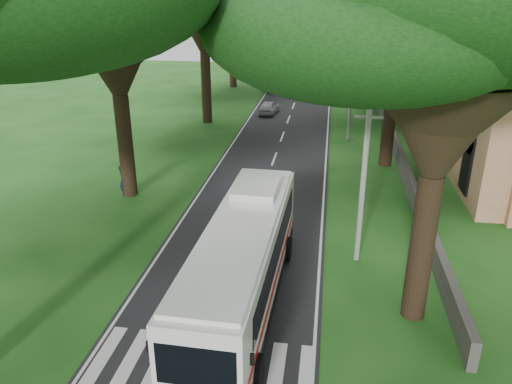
% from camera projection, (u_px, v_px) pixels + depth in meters
% --- Properties ---
extents(ground, '(140.00, 140.00, 0.00)m').
position_uv_depth(ground, '(213.00, 328.00, 18.67)').
color(ground, '#194714').
rests_on(ground, ground).
extents(road, '(8.00, 120.00, 0.04)m').
position_uv_depth(road, '(281.00, 140.00, 41.52)').
color(road, black).
rests_on(road, ground).
extents(crosswalk, '(8.00, 3.00, 0.01)m').
position_uv_depth(crosswalk, '(200.00, 365.00, 16.84)').
color(crosswalk, silver).
rests_on(crosswalk, ground).
extents(property_wall, '(0.35, 50.00, 1.20)m').
position_uv_depth(property_wall, '(394.00, 141.00, 39.15)').
color(property_wall, '#383533').
rests_on(property_wall, ground).
extents(pole_near, '(1.60, 0.24, 8.00)m').
position_uv_depth(pole_near, '(364.00, 176.00, 21.81)').
color(pole_near, gray).
rests_on(pole_near, ground).
extents(pole_mid, '(1.60, 0.24, 8.00)m').
position_uv_depth(pole_mid, '(351.00, 90.00, 40.09)').
color(pole_mid, gray).
rests_on(pole_mid, ground).
extents(pole_far, '(1.60, 0.24, 8.00)m').
position_uv_depth(pole_far, '(347.00, 57.00, 58.37)').
color(pole_far, gray).
rests_on(pole_far, ground).
extents(tree_r_mida, '(13.22, 13.22, 13.68)m').
position_uv_depth(tree_r_mida, '(401.00, 6.00, 31.76)').
color(tree_r_mida, black).
rests_on(tree_r_mida, ground).
extents(coach_bus, '(3.23, 12.58, 3.69)m').
position_uv_depth(coach_bus, '(243.00, 262.00, 19.30)').
color(coach_bus, white).
rests_on(coach_bus, ground).
extents(distant_car_a, '(1.97, 3.92, 1.28)m').
position_uv_depth(distant_car_a, '(269.00, 107.00, 49.85)').
color(distant_car_a, '#9B9B9F').
rests_on(distant_car_a, road).
extents(distant_car_b, '(2.68, 4.79, 1.49)m').
position_uv_depth(distant_car_b, '(275.00, 84.00, 61.20)').
color(distant_car_b, navy).
rests_on(distant_car_b, road).
extents(distant_car_c, '(1.96, 4.15, 1.17)m').
position_uv_depth(distant_car_c, '(312.00, 64.00, 77.81)').
color(distant_car_c, maroon).
rests_on(distant_car_c, road).
extents(pedestrian, '(0.61, 0.79, 1.91)m').
position_uv_depth(pedestrian, '(123.00, 180.00, 30.30)').
color(pedestrian, black).
rests_on(pedestrian, ground).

